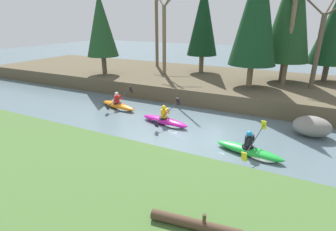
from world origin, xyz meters
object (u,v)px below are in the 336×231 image
object	(u,v)px
kayaker_lead	(252,151)
boulder_midstream	(312,126)
kayaker_middle	(166,121)
driftwood_log	(195,224)
kayaker_trailing	(119,105)

from	to	relation	value
kayaker_lead	boulder_midstream	world-z (taller)	kayaker_lead
kayaker_middle	boulder_midstream	distance (m)	6.80
boulder_midstream	driftwood_log	xyz separation A→B (m)	(-2.46, -8.41, 0.31)
kayaker_lead	kayaker_trailing	xyz separation A→B (m)	(-8.14, 2.36, 0.00)
kayaker_lead	driftwood_log	bearing A→B (deg)	-83.32
kayaker_middle	driftwood_log	world-z (taller)	kayaker_middle
kayaker_lead	kayaker_middle	size ratio (longest dim) A/B	1.00
boulder_midstream	driftwood_log	distance (m)	8.77
kayaker_lead	kayaker_middle	bearing A→B (deg)	173.53
kayaker_middle	boulder_midstream	bearing A→B (deg)	24.04
kayaker_middle	kayaker_trailing	world-z (taller)	same
kayaker_middle	kayaker_trailing	size ratio (longest dim) A/B	1.00
driftwood_log	kayaker_trailing	bearing A→B (deg)	128.06
kayaker_lead	driftwood_log	xyz separation A→B (m)	(-0.36, -5.25, 0.57)
kayaker_lead	boulder_midstream	size ratio (longest dim) A/B	1.72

